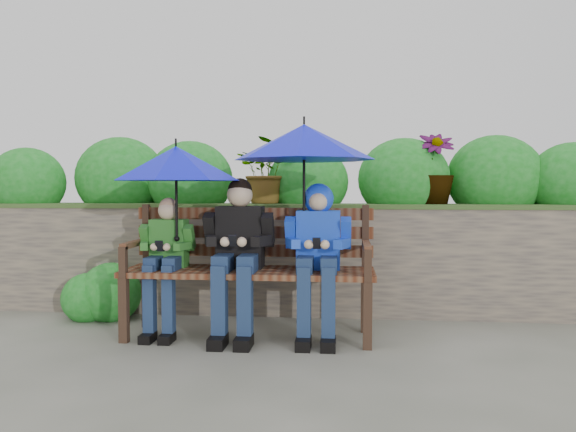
# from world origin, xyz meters

# --- Properties ---
(ground) EXTENTS (60.00, 60.00, 0.00)m
(ground) POSITION_xyz_m (0.00, 0.00, 0.00)
(ground) COLOR #56584B
(ground) RESTS_ON ground
(garden_backdrop) EXTENTS (8.00, 2.88, 1.74)m
(garden_backdrop) POSITION_xyz_m (-0.01, 1.61, 0.60)
(garden_backdrop) COLOR #544C47
(garden_backdrop) RESTS_ON ground
(park_bench) EXTENTS (1.98, 0.58, 1.04)m
(park_bench) POSITION_xyz_m (-0.29, -0.05, 0.59)
(park_bench) COLOR #332218
(park_bench) RESTS_ON ground
(boy_left) EXTENTS (0.43, 0.50, 1.10)m
(boy_left) POSITION_xyz_m (-0.96, -0.13, 0.64)
(boy_left) COLOR #307930
(boy_left) RESTS_ON ground
(boy_middle) EXTENTS (0.55, 0.64, 1.26)m
(boy_middle) POSITION_xyz_m (-0.37, -0.15, 0.71)
(boy_middle) COLOR black
(boy_middle) RESTS_ON ground
(boy_right) EXTENTS (0.51, 0.62, 1.22)m
(boy_right) POSITION_xyz_m (0.26, -0.13, 0.74)
(boy_right) COLOR #1445B9
(boy_right) RESTS_ON ground
(umbrella_left) EXTENTS (1.02, 1.02, 0.81)m
(umbrella_left) POSITION_xyz_m (-0.86, -0.15, 1.37)
(umbrella_left) COLOR #030BDA
(umbrella_left) RESTS_ON ground
(umbrella_right) EXTENTS (1.11, 1.11, 0.96)m
(umbrella_right) POSITION_xyz_m (0.15, -0.10, 1.54)
(umbrella_right) COLOR #030BDA
(umbrella_right) RESTS_ON ground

